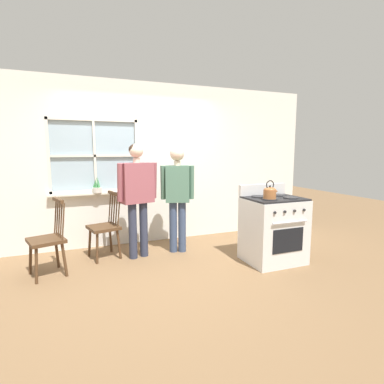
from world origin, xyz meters
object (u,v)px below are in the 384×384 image
person_elderly_left (137,189)px  stove (273,229)px  kettle (270,192)px  potted_plant (97,188)px  chair_near_wall (48,240)px  chair_by_window (105,227)px  person_teen_center (177,189)px

person_elderly_left → stove: 2.03m
kettle → potted_plant: size_ratio=0.96×
person_elderly_left → kettle: person_elderly_left is taller
chair_near_wall → kettle: (2.76, -0.77, 0.57)m
chair_by_window → kettle: size_ratio=3.94×
person_teen_center → chair_by_window: bearing=-169.9°
chair_by_window → potted_plant: bearing=171.9°
person_elderly_left → stove: size_ratio=1.54×
stove → potted_plant: 2.78m
chair_by_window → potted_plant: (-0.05, 0.50, 0.53)m
chair_near_wall → person_elderly_left: (1.19, 0.22, 0.56)m
chair_by_window → potted_plant: potted_plant is taller
person_teen_center → stove: 1.53m
stove → person_elderly_left: bearing=153.7°
kettle → potted_plant: (-2.08, 1.66, -0.04)m
person_teen_center → stove: bearing=-20.3°
person_teen_center → kettle: person_teen_center is taller
chair_by_window → chair_near_wall: bearing=-76.0°
person_elderly_left → stove: person_elderly_left is taller
stove → potted_plant: potted_plant is taller
chair_near_wall → person_teen_center: bearing=80.6°
person_teen_center → stove: (1.13, -0.89, -0.52)m
person_elderly_left → potted_plant: 0.84m
person_teen_center → kettle: 1.40m
person_teen_center → kettle: size_ratio=6.60×
chair_near_wall → kettle: 2.93m
chair_by_window → potted_plant: 0.73m
chair_by_window → person_elderly_left: (0.46, -0.17, 0.56)m
person_teen_center → stove: person_teen_center is taller
chair_near_wall → person_teen_center: person_teen_center is taller
chair_near_wall → person_elderly_left: size_ratio=0.58×
chair_by_window → person_elderly_left: bearing=55.5°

